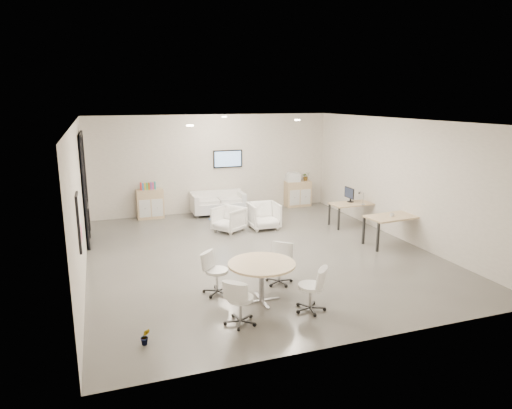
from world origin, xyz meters
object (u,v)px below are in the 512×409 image
at_px(desk_front, 395,219).
at_px(armchair_right, 264,214).
at_px(sideboard_right, 298,194).
at_px(desk_rear, 353,205).
at_px(armchair_left, 229,218).
at_px(round_table, 262,267).
at_px(loveseat, 218,204).
at_px(sideboard_left, 150,204).

bearing_deg(desk_front, armchair_right, 130.58).
height_order(sideboard_right, desk_rear, sideboard_right).
bearing_deg(armchair_left, round_table, -42.77).
relative_size(armchair_right, round_table, 0.67).
bearing_deg(desk_rear, sideboard_right, 98.42).
bearing_deg(sideboard_right, desk_rear, -80.53).
height_order(armchair_left, desk_rear, armchair_left).
distance_m(armchair_right, round_table, 4.92).
relative_size(desk_front, round_table, 1.25).
bearing_deg(desk_front, armchair_left, 139.11).
distance_m(loveseat, desk_front, 5.81).
bearing_deg(round_table, desk_rear, 42.84).
distance_m(armchair_left, desk_front, 4.52).
distance_m(sideboard_left, loveseat, 2.16).
height_order(loveseat, desk_rear, loveseat).
xyz_separation_m(sideboard_left, armchair_left, (1.94, -2.22, -0.07)).
distance_m(sideboard_right, loveseat, 2.95).
xyz_separation_m(loveseat, desk_front, (3.47, -4.64, 0.36)).
height_order(loveseat, armchair_left, armchair_left).
bearing_deg(armchair_left, sideboard_left, -173.19).
height_order(armchair_left, round_table, armchair_left).
distance_m(armchair_left, armchair_right, 1.04).
distance_m(desk_front, round_table, 4.83).
height_order(sideboard_left, desk_rear, sideboard_left).
bearing_deg(desk_rear, sideboard_left, 151.65).
relative_size(loveseat, desk_front, 1.10).
relative_size(sideboard_left, armchair_left, 1.20).
relative_size(loveseat, armchair_right, 2.05).
height_order(loveseat, round_table, round_table).
relative_size(desk_rear, round_table, 1.07).
height_order(sideboard_right, armchair_left, sideboard_right).
bearing_deg(loveseat, round_table, -96.46).
bearing_deg(desk_rear, loveseat, 140.87).
distance_m(sideboard_right, desk_rear, 2.92).
xyz_separation_m(armchair_left, desk_rear, (3.63, -0.65, 0.24)).
bearing_deg(desk_rear, armchair_left, 168.78).
bearing_deg(sideboard_left, loveseat, -5.16).
xyz_separation_m(sideboard_left, armchair_right, (2.97, -2.29, -0.04)).
bearing_deg(loveseat, desk_front, -52.01).
relative_size(sideboard_left, loveseat, 0.53).
xyz_separation_m(armchair_left, desk_front, (3.68, -2.61, 0.32)).
bearing_deg(armchair_left, armchair_right, 51.89).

